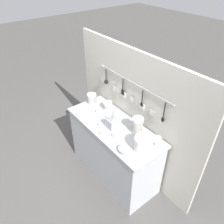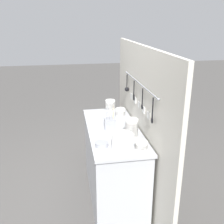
# 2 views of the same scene
# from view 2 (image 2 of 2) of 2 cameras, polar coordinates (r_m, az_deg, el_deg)

# --- Properties ---
(ground_plane) EXTENTS (20.00, 20.00, 0.00)m
(ground_plane) POSITION_cam_2_polar(r_m,az_deg,el_deg) (3.43, 0.20, -17.45)
(ground_plane) COLOR #514F4C
(counter) EXTENTS (1.39, 0.57, 0.90)m
(counter) POSITION_cam_2_polar(r_m,az_deg,el_deg) (3.18, 0.21, -10.98)
(counter) COLOR #ADAFB5
(counter) RESTS_ON ground
(back_wall) EXTENTS (2.19, 0.09, 1.81)m
(back_wall) POSITION_cam_2_polar(r_m,az_deg,el_deg) (3.04, 6.20, -2.93)
(back_wall) COLOR beige
(back_wall) RESTS_ON ground
(bowl_stack_back_corner) EXTENTS (0.12, 0.12, 0.09)m
(bowl_stack_back_corner) POSITION_cam_2_polar(r_m,az_deg,el_deg) (2.50, 6.47, -7.30)
(bowl_stack_back_corner) COLOR white
(bowl_stack_back_corner) RESTS_ON counter
(bowl_stack_tall_left) EXTENTS (0.13, 0.13, 0.15)m
(bowl_stack_tall_left) POSITION_cam_2_polar(r_m,az_deg,el_deg) (3.51, -0.37, 1.45)
(bowl_stack_tall_left) COLOR white
(bowl_stack_tall_left) RESTS_ON counter
(bowl_stack_wide_centre) EXTENTS (0.13, 0.13, 0.20)m
(bowl_stack_wide_centre) POSITION_cam_2_polar(r_m,az_deg,el_deg) (2.72, 4.28, -3.55)
(bowl_stack_wide_centre) COLOR white
(bowl_stack_wide_centre) RESTS_ON counter
(bowl_stack_nested_right) EXTENTS (0.12, 0.12, 0.12)m
(bowl_stack_nested_right) POSITION_cam_2_polar(r_m,az_deg,el_deg) (3.29, 1.86, -0.17)
(bowl_stack_nested_right) COLOR white
(bowl_stack_nested_right) RESTS_ON counter
(plate_stack) EXTENTS (0.20, 0.20, 0.17)m
(plate_stack) POSITION_cam_2_polar(r_m,az_deg,el_deg) (2.47, 2.27, -6.51)
(plate_stack) COLOR white
(plate_stack) RESTS_ON counter
(steel_mixing_bowl) EXTENTS (0.13, 0.13, 0.04)m
(steel_mixing_bowl) POSITION_cam_2_polar(r_m,az_deg,el_deg) (2.57, -2.27, -7.01)
(steel_mixing_bowl) COLOR #93969E
(steel_mixing_bowl) RESTS_ON counter
(cutlery_caddy) EXTENTS (0.13, 0.13, 0.28)m
(cutlery_caddy) POSITION_cam_2_polar(r_m,az_deg,el_deg) (2.93, -0.43, -2.54)
(cutlery_caddy) COLOR #93969E
(cutlery_caddy) RESTS_ON counter
(cup_beside_plates) EXTENTS (0.04, 0.04, 0.04)m
(cup_beside_plates) POSITION_cam_2_polar(r_m,az_deg,el_deg) (3.41, 0.14, -0.08)
(cup_beside_plates) COLOR white
(cup_beside_plates) RESTS_ON counter
(cup_edge_far) EXTENTS (0.04, 0.04, 0.04)m
(cup_edge_far) POSITION_cam_2_polar(r_m,az_deg,el_deg) (3.04, -2.80, -2.64)
(cup_edge_far) COLOR white
(cup_edge_far) RESTS_ON counter
(cup_by_caddy) EXTENTS (0.04, 0.04, 0.04)m
(cup_by_caddy) POSITION_cam_2_polar(r_m,az_deg,el_deg) (3.42, 1.80, -0.02)
(cup_by_caddy) COLOR white
(cup_by_caddy) RESTS_ON counter
(cup_centre) EXTENTS (0.04, 0.04, 0.04)m
(cup_centre) POSITION_cam_2_polar(r_m,az_deg,el_deg) (2.79, -1.79, -4.71)
(cup_centre) COLOR white
(cup_centre) RESTS_ON counter
(cup_edge_near) EXTENTS (0.04, 0.04, 0.04)m
(cup_edge_near) POSITION_cam_2_polar(r_m,az_deg,el_deg) (3.30, -0.84, -0.75)
(cup_edge_near) COLOR white
(cup_edge_near) RESTS_ON counter
(cup_front_left) EXTENTS (0.04, 0.04, 0.04)m
(cup_front_left) POSITION_cam_2_polar(r_m,az_deg,el_deg) (3.35, -5.29, -0.55)
(cup_front_left) COLOR white
(cup_front_left) RESTS_ON counter
(cup_front_right) EXTENTS (0.04, 0.04, 0.04)m
(cup_front_right) POSITION_cam_2_polar(r_m,az_deg,el_deg) (2.90, -4.01, -3.80)
(cup_front_right) COLOR white
(cup_front_right) RESTS_ON counter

